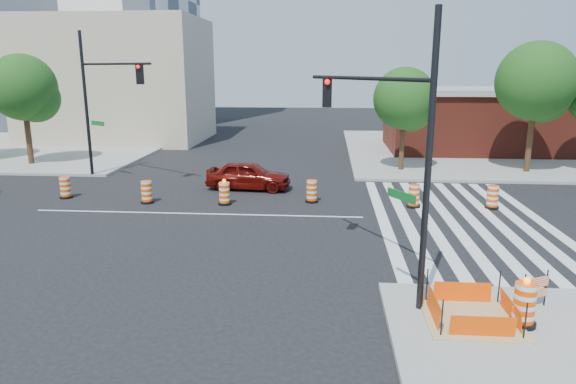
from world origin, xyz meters
The scene contains 22 objects.
ground centered at (0.00, 0.00, 0.00)m, with size 120.00×120.00×0.00m, color black.
sidewalk_ne centered at (18.00, 18.00, 0.07)m, with size 22.00×22.00×0.15m, color gray.
sidewalk_nw centered at (-18.00, 18.00, 0.07)m, with size 22.00×22.00×0.15m, color gray.
crosswalk_east centered at (10.95, 0.00, 0.01)m, with size 6.75×13.50×0.01m.
lane_centerline centered at (0.00, 0.00, 0.01)m, with size 14.00×0.12×0.01m, color silver.
excavation_pit centered at (9.00, -9.00, 0.22)m, with size 2.20×2.20×0.90m.
brick_storefront centered at (18.00, 18.00, 2.32)m, with size 16.50×8.50×4.60m.
beige_midrise centered at (-12.00, 22.00, 5.00)m, with size 14.00×10.00×10.00m, color #BDAB90.
red_coupe centered at (1.52, 4.67, 0.72)m, with size 1.71×4.25×1.45m, color #5C0B07.
signal_pole_se centered at (7.07, -7.20, 4.44)m, with size 2.97×4.72×7.21m.
signal_pole_nw centered at (-6.46, 6.17, 4.80)m, with size 5.02×3.36×7.82m.
pit_drum centered at (10.11, -9.21, 0.65)m, with size 0.61×0.61×1.21m.
barricade centered at (10.72, -8.25, 0.68)m, with size 0.75×0.39×0.96m.
tree_north_b centered at (-13.11, 10.06, 4.62)m, with size 4.05×4.05×6.88m.
tree_north_c centered at (9.90, 9.86, 4.09)m, with size 3.58×3.58×6.09m.
tree_north_d centered at (17.13, 9.83, 5.04)m, with size 4.41×4.41×7.50m.
median_drum_1 centered at (-6.86, 2.19, 0.48)m, with size 0.60×0.60×1.02m.
median_drum_2 centered at (-2.69, 1.58, 0.48)m, with size 0.60×0.60×1.02m.
median_drum_3 centered at (0.89, 1.59, 0.49)m, with size 0.60×0.60×1.18m.
median_drum_4 centered at (4.80, 2.32, 0.48)m, with size 0.60×0.60×1.02m.
median_drum_5 centered at (9.34, 1.78, 0.48)m, with size 0.60×0.60×1.02m.
median_drum_6 centered at (12.74, 1.85, 0.48)m, with size 0.60×0.60×1.02m.
Camera 1 is at (5.50, -20.54, 6.02)m, focal length 32.00 mm.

